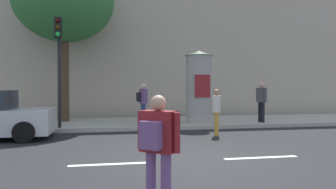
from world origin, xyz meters
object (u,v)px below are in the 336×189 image
object	(u,v)px
traffic_light	(59,54)
pedestrian_with_bag	(143,100)
pedestrian_with_backpack	(157,142)
pedestrian_tallest	(261,99)
street_tree	(64,0)
pedestrian_in_light_jacket	(217,109)
poster_column	(199,87)

from	to	relation	value
traffic_light	pedestrian_with_bag	bearing A→B (deg)	12.83
pedestrian_with_backpack	pedestrian_with_bag	distance (m)	8.65
pedestrian_tallest	pedestrian_with_bag	xyz separation A→B (m)	(-5.01, 0.28, -0.01)
street_tree	pedestrian_with_backpack	distance (m)	11.55
street_tree	pedestrian_in_light_jacket	distance (m)	8.26
street_tree	pedestrian_tallest	world-z (taller)	street_tree
street_tree	pedestrian_in_light_jacket	xyz separation A→B (m)	(5.47, -4.23, -4.52)
traffic_light	pedestrian_in_light_jacket	bearing A→B (deg)	-18.62
poster_column	pedestrian_tallest	xyz separation A→B (m)	(2.71, -0.16, -0.52)
pedestrian_with_bag	pedestrian_in_light_jacket	bearing A→B (deg)	-48.35
traffic_light	poster_column	size ratio (longest dim) A/B	1.33
traffic_light	pedestrian_with_bag	xyz separation A→B (m)	(3.12, 0.71, -1.72)
pedestrian_tallest	pedestrian_with_backpack	bearing A→B (deg)	-124.50
poster_column	pedestrian_tallest	size ratio (longest dim) A/B	1.77
poster_column	pedestrian_with_backpack	bearing A→B (deg)	-109.59
pedestrian_in_light_jacket	pedestrian_with_backpack	world-z (taller)	pedestrian_in_light_jacket
traffic_light	poster_column	world-z (taller)	traffic_light
poster_column	street_tree	size ratio (longest dim) A/B	0.42
pedestrian_in_light_jacket	pedestrian_tallest	bearing A→B (deg)	38.88
pedestrian_in_light_jacket	street_tree	bearing A→B (deg)	142.32
traffic_light	pedestrian_with_backpack	distance (m)	8.49
pedestrian_with_backpack	pedestrian_with_bag	bearing A→B (deg)	85.21
street_tree	pedestrian_with_bag	world-z (taller)	street_tree
pedestrian_with_backpack	traffic_light	bearing A→B (deg)	106.88
pedestrian_in_light_jacket	pedestrian_with_backpack	bearing A→B (deg)	-115.87
pedestrian_tallest	pedestrian_with_bag	world-z (taller)	pedestrian_tallest
pedestrian_with_backpack	street_tree	bearing A→B (deg)	103.67
pedestrian_with_backpack	pedestrian_tallest	size ratio (longest dim) A/B	0.91
pedestrian_in_light_jacket	pedestrian_tallest	world-z (taller)	pedestrian_tallest
poster_column	traffic_light	bearing A→B (deg)	-173.84
pedestrian_in_light_jacket	pedestrian_with_bag	size ratio (longest dim) A/B	0.96
pedestrian_with_backpack	pedestrian_tallest	world-z (taller)	pedestrian_tallest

